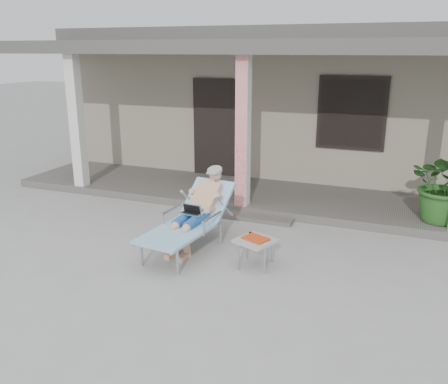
% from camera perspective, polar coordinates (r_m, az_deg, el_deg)
% --- Properties ---
extents(ground, '(60.00, 60.00, 0.00)m').
position_cam_1_polar(ground, '(6.78, -3.87, -8.05)').
color(ground, '#9E9E99').
rests_on(ground, ground).
extents(house, '(10.40, 5.40, 3.30)m').
position_cam_1_polar(house, '(12.39, 9.06, 11.16)').
color(house, '#9E937D').
rests_on(house, ground).
extents(porch_deck, '(10.00, 2.00, 0.15)m').
position_cam_1_polar(porch_deck, '(9.37, 3.92, -0.42)').
color(porch_deck, '#605B56').
rests_on(porch_deck, ground).
extents(porch_overhang, '(10.00, 2.30, 2.85)m').
position_cam_1_polar(porch_overhang, '(8.90, 4.17, 16.42)').
color(porch_overhang, silver).
rests_on(porch_overhang, porch_deck).
extents(porch_step, '(2.00, 0.30, 0.07)m').
position_cam_1_polar(porch_step, '(8.34, 1.52, -2.85)').
color(porch_step, '#605B56').
rests_on(porch_step, ground).
extents(lounger, '(0.90, 1.88, 1.19)m').
position_cam_1_polar(lounger, '(6.91, -3.72, -1.03)').
color(lounger, '#B7B7BC').
rests_on(lounger, ground).
extents(side_table, '(0.61, 0.61, 0.42)m').
position_cam_1_polar(side_table, '(6.43, 3.83, -6.04)').
color(side_table, '#A5A5A1').
rests_on(side_table, ground).
extents(potted_palm, '(1.26, 1.14, 1.26)m').
position_cam_1_polar(potted_palm, '(8.35, 25.15, 0.85)').
color(potted_palm, '#26591E').
rests_on(potted_palm, porch_deck).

